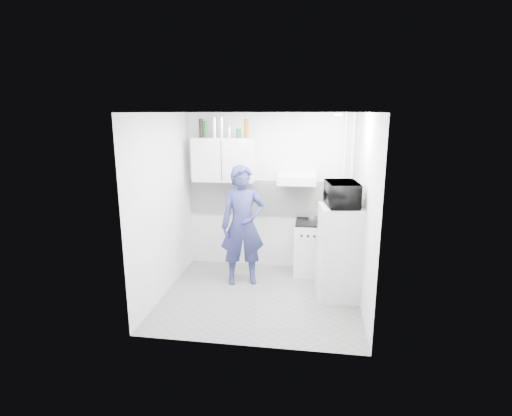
# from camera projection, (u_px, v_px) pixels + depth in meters

# --- Properties ---
(floor) EXTENTS (2.80, 2.80, 0.00)m
(floor) POSITION_uv_depth(u_px,v_px,m) (260.00, 297.00, 5.77)
(floor) COLOR slate
(floor) RESTS_ON ground
(ceiling) EXTENTS (2.80, 2.80, 0.00)m
(ceiling) POSITION_uv_depth(u_px,v_px,m) (261.00, 112.00, 5.16)
(ceiling) COLOR white
(ceiling) RESTS_ON wall_back
(wall_back) EXTENTS (2.80, 0.00, 2.80)m
(wall_back) POSITION_uv_depth(u_px,v_px,m) (271.00, 192.00, 6.67)
(wall_back) COLOR silver
(wall_back) RESTS_ON floor
(wall_left) EXTENTS (0.00, 2.60, 2.60)m
(wall_left) POSITION_uv_depth(u_px,v_px,m) (163.00, 206.00, 5.66)
(wall_left) COLOR silver
(wall_left) RESTS_ON floor
(wall_right) EXTENTS (0.00, 2.60, 2.60)m
(wall_right) POSITION_uv_depth(u_px,v_px,m) (365.00, 214.00, 5.27)
(wall_right) COLOR silver
(wall_right) RESTS_ON floor
(person) EXTENTS (0.76, 0.60, 1.84)m
(person) POSITION_uv_depth(u_px,v_px,m) (243.00, 226.00, 6.07)
(person) COLOR navy
(person) RESTS_ON floor
(stove) EXTENTS (0.53, 0.53, 0.85)m
(stove) POSITION_uv_depth(u_px,v_px,m) (311.00, 249.00, 6.53)
(stove) COLOR white
(stove) RESTS_ON floor
(fridge) EXTENTS (0.63, 0.63, 1.35)m
(fridge) POSITION_uv_depth(u_px,v_px,m) (339.00, 253.00, 5.62)
(fridge) COLOR white
(fridge) RESTS_ON floor
(stove_top) EXTENTS (0.51, 0.51, 0.03)m
(stove_top) POSITION_uv_depth(u_px,v_px,m) (312.00, 223.00, 6.43)
(stove_top) COLOR black
(stove_top) RESTS_ON stove
(saucepan) EXTENTS (0.18, 0.18, 0.10)m
(saucepan) POSITION_uv_depth(u_px,v_px,m) (313.00, 218.00, 6.48)
(saucepan) COLOR silver
(saucepan) RESTS_ON stove_top
(microwave) EXTENTS (0.66, 0.50, 0.33)m
(microwave) POSITION_uv_depth(u_px,v_px,m) (342.00, 194.00, 5.42)
(microwave) COLOR black
(microwave) RESTS_ON fridge
(bottle_a) EXTENTS (0.07, 0.07, 0.30)m
(bottle_a) POSITION_uv_depth(u_px,v_px,m) (201.00, 128.00, 6.41)
(bottle_a) COLOR black
(bottle_a) RESTS_ON upper_cabinet
(bottle_b) EXTENTS (0.07, 0.07, 0.27)m
(bottle_b) POSITION_uv_depth(u_px,v_px,m) (206.00, 129.00, 6.40)
(bottle_b) COLOR #144C1E
(bottle_b) RESTS_ON upper_cabinet
(bottle_c) EXTENTS (0.08, 0.08, 0.32)m
(bottle_c) POSITION_uv_depth(u_px,v_px,m) (214.00, 128.00, 6.38)
(bottle_c) COLOR silver
(bottle_c) RESTS_ON upper_cabinet
(bottle_d) EXTENTS (0.07, 0.07, 0.32)m
(bottle_d) POSITION_uv_depth(u_px,v_px,m) (221.00, 128.00, 6.36)
(bottle_d) COLOR silver
(bottle_d) RESTS_ON upper_cabinet
(canister_a) EXTENTS (0.07, 0.07, 0.18)m
(canister_a) POSITION_uv_depth(u_px,v_px,m) (229.00, 132.00, 6.36)
(canister_a) COLOR silver
(canister_a) RESTS_ON upper_cabinet
(canister_b) EXTENTS (0.08, 0.08, 0.15)m
(canister_b) POSITION_uv_depth(u_px,v_px,m) (239.00, 133.00, 6.34)
(canister_b) COLOR #144C1E
(canister_b) RESTS_ON upper_cabinet
(bottle_e) EXTENTS (0.08, 0.08, 0.30)m
(bottle_e) POSITION_uv_depth(u_px,v_px,m) (246.00, 128.00, 6.30)
(bottle_e) COLOR brown
(bottle_e) RESTS_ON upper_cabinet
(upper_cabinet) EXTENTS (1.00, 0.35, 0.70)m
(upper_cabinet) POSITION_uv_depth(u_px,v_px,m) (224.00, 160.00, 6.48)
(upper_cabinet) COLOR white
(upper_cabinet) RESTS_ON wall_back
(range_hood) EXTENTS (0.60, 0.50, 0.14)m
(range_hood) POSITION_uv_depth(u_px,v_px,m) (297.00, 179.00, 6.30)
(range_hood) COLOR white
(range_hood) RESTS_ON wall_back
(backsplash) EXTENTS (2.74, 0.03, 0.60)m
(backsplash) POSITION_uv_depth(u_px,v_px,m) (270.00, 198.00, 6.68)
(backsplash) COLOR white
(backsplash) RESTS_ON wall_back
(pipe_a) EXTENTS (0.05, 0.05, 2.60)m
(pipe_a) POSITION_uv_depth(u_px,v_px,m) (350.00, 195.00, 6.40)
(pipe_a) COLOR white
(pipe_a) RESTS_ON floor
(pipe_b) EXTENTS (0.04, 0.04, 2.60)m
(pipe_b) POSITION_uv_depth(u_px,v_px,m) (343.00, 195.00, 6.42)
(pipe_b) COLOR white
(pipe_b) RESTS_ON floor
(ceiling_spot_fixture) EXTENTS (0.10, 0.10, 0.02)m
(ceiling_spot_fixture) POSITION_uv_depth(u_px,v_px,m) (338.00, 115.00, 5.22)
(ceiling_spot_fixture) COLOR white
(ceiling_spot_fixture) RESTS_ON ceiling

